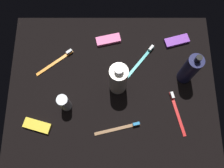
{
  "coord_description": "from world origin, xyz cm",
  "views": [
    {
      "loc": [
        -0.06,
        -29.73,
        96.76
      ],
      "look_at": [
        0.0,
        0.0,
        3.0
      ],
      "focal_mm": 39.83,
      "sensor_mm": 36.0,
      "label": 1
    }
  ],
  "objects_px": {
    "toothbrush_red": "(177,111)",
    "toothbrush_brown": "(120,128)",
    "bodywash_bottle": "(118,80)",
    "snack_bar_purple": "(177,41)",
    "snack_bar_yellow": "(37,126)",
    "lotion_bottle": "(190,69)",
    "toothbrush_teal": "(142,60)",
    "toothbrush_orange": "(57,61)",
    "deodorant_stick": "(64,103)",
    "snack_bar_pink": "(108,40)"
  },
  "relations": [
    {
      "from": "deodorant_stick",
      "to": "toothbrush_teal",
      "type": "xyz_separation_m",
      "value": [
        0.31,
        0.2,
        -0.05
      ]
    },
    {
      "from": "deodorant_stick",
      "to": "snack_bar_purple",
      "type": "relative_size",
      "value": 1.01
    },
    {
      "from": "snack_bar_yellow",
      "to": "snack_bar_purple",
      "type": "relative_size",
      "value": 1.0
    },
    {
      "from": "toothbrush_brown",
      "to": "snack_bar_pink",
      "type": "xyz_separation_m",
      "value": [
        -0.05,
        0.38,
        0.0
      ]
    },
    {
      "from": "toothbrush_orange",
      "to": "snack_bar_pink",
      "type": "relative_size",
      "value": 1.45
    },
    {
      "from": "deodorant_stick",
      "to": "snack_bar_yellow",
      "type": "height_order",
      "value": "deodorant_stick"
    },
    {
      "from": "bodywash_bottle",
      "to": "snack_bar_pink",
      "type": "height_order",
      "value": "bodywash_bottle"
    },
    {
      "from": "toothbrush_red",
      "to": "snack_bar_yellow",
      "type": "bearing_deg",
      "value": -173.9
    },
    {
      "from": "snack_bar_yellow",
      "to": "snack_bar_purple",
      "type": "xyz_separation_m",
      "value": [
        0.57,
        0.36,
        0.0
      ]
    },
    {
      "from": "snack_bar_purple",
      "to": "snack_bar_pink",
      "type": "xyz_separation_m",
      "value": [
        -0.29,
        0.0,
        0.0
      ]
    },
    {
      "from": "deodorant_stick",
      "to": "snack_bar_pink",
      "type": "distance_m",
      "value": 0.34
    },
    {
      "from": "snack_bar_pink",
      "to": "toothbrush_teal",
      "type": "bearing_deg",
      "value": -45.91
    },
    {
      "from": "toothbrush_red",
      "to": "toothbrush_teal",
      "type": "relative_size",
      "value": 1.21
    },
    {
      "from": "bodywash_bottle",
      "to": "snack_bar_pink",
      "type": "bearing_deg",
      "value": 100.72
    },
    {
      "from": "toothbrush_red",
      "to": "toothbrush_brown",
      "type": "bearing_deg",
      "value": -163.3
    },
    {
      "from": "bodywash_bottle",
      "to": "snack_bar_purple",
      "type": "xyz_separation_m",
      "value": [
        0.25,
        0.2,
        -0.08
      ]
    },
    {
      "from": "deodorant_stick",
      "to": "toothbrush_brown",
      "type": "relative_size",
      "value": 0.59
    },
    {
      "from": "bodywash_bottle",
      "to": "snack_bar_yellow",
      "type": "relative_size",
      "value": 1.87
    },
    {
      "from": "bodywash_bottle",
      "to": "toothbrush_orange",
      "type": "xyz_separation_m",
      "value": [
        -0.25,
        0.11,
        -0.08
      ]
    },
    {
      "from": "lotion_bottle",
      "to": "toothbrush_teal",
      "type": "height_order",
      "value": "lotion_bottle"
    },
    {
      "from": "toothbrush_red",
      "to": "toothbrush_brown",
      "type": "relative_size",
      "value": 1.0
    },
    {
      "from": "snack_bar_pink",
      "to": "deodorant_stick",
      "type": "bearing_deg",
      "value": -132.46
    },
    {
      "from": "lotion_bottle",
      "to": "snack_bar_purple",
      "type": "bearing_deg",
      "value": 95.89
    },
    {
      "from": "deodorant_stick",
      "to": "snack_bar_pink",
      "type": "height_order",
      "value": "deodorant_stick"
    },
    {
      "from": "toothbrush_orange",
      "to": "toothbrush_teal",
      "type": "bearing_deg",
      "value": 1.03
    },
    {
      "from": "lotion_bottle",
      "to": "toothbrush_orange",
      "type": "height_order",
      "value": "lotion_bottle"
    },
    {
      "from": "toothbrush_red",
      "to": "toothbrush_brown",
      "type": "xyz_separation_m",
      "value": [
        -0.22,
        -0.07,
        0.0
      ]
    },
    {
      "from": "snack_bar_yellow",
      "to": "toothbrush_orange",
      "type": "bearing_deg",
      "value": 93.59
    },
    {
      "from": "toothbrush_teal",
      "to": "snack_bar_yellow",
      "type": "height_order",
      "value": "toothbrush_teal"
    },
    {
      "from": "toothbrush_brown",
      "to": "snack_bar_yellow",
      "type": "distance_m",
      "value": 0.32
    },
    {
      "from": "deodorant_stick",
      "to": "toothbrush_brown",
      "type": "xyz_separation_m",
      "value": [
        0.21,
        -0.09,
        -0.05
      ]
    },
    {
      "from": "lotion_bottle",
      "to": "deodorant_stick",
      "type": "bearing_deg",
      "value": -165.53
    },
    {
      "from": "snack_bar_purple",
      "to": "snack_bar_pink",
      "type": "bearing_deg",
      "value": 163.71
    },
    {
      "from": "snack_bar_purple",
      "to": "toothbrush_red",
      "type": "bearing_deg",
      "value": -109.78
    },
    {
      "from": "toothbrush_brown",
      "to": "toothbrush_teal",
      "type": "xyz_separation_m",
      "value": [
        0.09,
        0.29,
        0.0
      ]
    },
    {
      "from": "toothbrush_red",
      "to": "toothbrush_brown",
      "type": "height_order",
      "value": "same"
    },
    {
      "from": "bodywash_bottle",
      "to": "lotion_bottle",
      "type": "bearing_deg",
      "value": 8.75
    },
    {
      "from": "bodywash_bottle",
      "to": "snack_bar_yellow",
      "type": "bearing_deg",
      "value": -152.89
    },
    {
      "from": "toothbrush_red",
      "to": "snack_bar_pink",
      "type": "bearing_deg",
      "value": 131.12
    },
    {
      "from": "toothbrush_teal",
      "to": "snack_bar_pink",
      "type": "distance_m",
      "value": 0.17
    },
    {
      "from": "toothbrush_red",
      "to": "snack_bar_yellow",
      "type": "distance_m",
      "value": 0.55
    },
    {
      "from": "lotion_bottle",
      "to": "bodywash_bottle",
      "type": "distance_m",
      "value": 0.27
    },
    {
      "from": "snack_bar_yellow",
      "to": "toothbrush_brown",
      "type": "bearing_deg",
      "value": 14.07
    },
    {
      "from": "lotion_bottle",
      "to": "toothbrush_red",
      "type": "distance_m",
      "value": 0.17
    },
    {
      "from": "toothbrush_red",
      "to": "toothbrush_teal",
      "type": "distance_m",
      "value": 0.25
    },
    {
      "from": "deodorant_stick",
      "to": "snack_bar_purple",
      "type": "xyz_separation_m",
      "value": [
        0.46,
        0.28,
        -0.04
      ]
    },
    {
      "from": "toothbrush_orange",
      "to": "snack_bar_yellow",
      "type": "bearing_deg",
      "value": -102.1
    },
    {
      "from": "lotion_bottle",
      "to": "toothbrush_teal",
      "type": "relative_size",
      "value": 1.36
    },
    {
      "from": "toothbrush_red",
      "to": "snack_bar_yellow",
      "type": "relative_size",
      "value": 1.71
    },
    {
      "from": "toothbrush_teal",
      "to": "deodorant_stick",
      "type": "bearing_deg",
      "value": -147.09
    }
  ]
}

